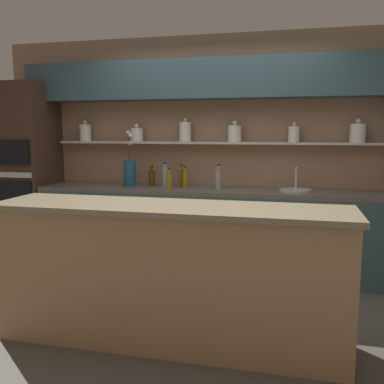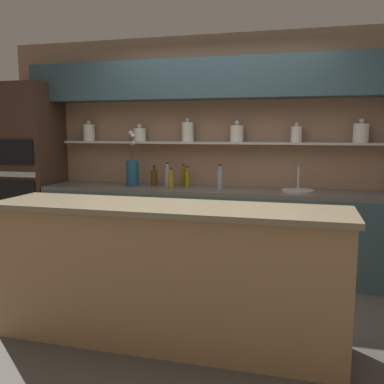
{
  "view_description": "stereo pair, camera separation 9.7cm",
  "coord_description": "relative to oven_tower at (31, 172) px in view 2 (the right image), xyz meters",
  "views": [
    {
      "loc": [
        0.85,
        -3.27,
        1.54
      ],
      "look_at": [
        -0.03,
        0.42,
        1.0
      ],
      "focal_mm": 40.0,
      "sensor_mm": 36.0,
      "label": 1
    },
    {
      "loc": [
        0.95,
        -3.24,
        1.54
      ],
      "look_at": [
        -0.03,
        0.42,
        1.0
      ],
      "focal_mm": 40.0,
      "sensor_mm": 36.0,
      "label": 2
    }
  ],
  "objects": [
    {
      "name": "ground_plane",
      "position": [
        2.28,
        -1.24,
        -1.05
      ],
      "size": [
        12.0,
        12.0,
        0.0
      ],
      "primitive_type": "plane",
      "color": "#4C4742"
    },
    {
      "name": "back_wall_unit",
      "position": [
        2.28,
        0.29,
        0.5
      ],
      "size": [
        5.2,
        0.44,
        2.6
      ],
      "color": "#937056",
      "rests_on": "ground_plane"
    },
    {
      "name": "back_counter_unit",
      "position": [
        2.21,
        0.0,
        -0.59
      ],
      "size": [
        3.73,
        0.62,
        0.92
      ],
      "color": "#334C56",
      "rests_on": "ground_plane"
    },
    {
      "name": "island_counter",
      "position": [
        2.28,
        -1.64,
        -0.53
      ],
      "size": [
        2.57,
        0.61,
        1.02
      ],
      "color": "tan",
      "rests_on": "ground_plane"
    },
    {
      "name": "oven_tower",
      "position": [
        0.0,
        0.0,
        0.0
      ],
      "size": [
        0.65,
        0.64,
        2.09
      ],
      "color": "#3D281E",
      "rests_on": "ground_plane"
    },
    {
      "name": "flower_vase",
      "position": [
        1.33,
        0.0,
        0.05
      ],
      "size": [
        0.14,
        0.16,
        0.62
      ],
      "color": "navy",
      "rests_on": "back_counter_unit"
    },
    {
      "name": "sink_fixture",
      "position": [
        3.15,
        0.01,
        -0.1
      ],
      "size": [
        0.33,
        0.33,
        0.25
      ],
      "color": "#B7B7BC",
      "rests_on": "back_counter_unit"
    },
    {
      "name": "bottle_spirit_0",
      "position": [
        1.71,
        0.1,
        -0.01
      ],
      "size": [
        0.06,
        0.06,
        0.27
      ],
      "color": "gray",
      "rests_on": "back_counter_unit"
    },
    {
      "name": "bottle_oil_1",
      "position": [
        1.89,
        0.12,
        -0.03
      ],
      "size": [
        0.06,
        0.06,
        0.25
      ],
      "color": "brown",
      "rests_on": "back_counter_unit"
    },
    {
      "name": "bottle_spirit_2",
      "position": [
        1.56,
        0.07,
        -0.03
      ],
      "size": [
        0.07,
        0.07,
        0.23
      ],
      "color": "#4C2D0C",
      "rests_on": "back_counter_unit"
    },
    {
      "name": "bottle_spirit_3",
      "position": [
        2.34,
        0.01,
        -0.01
      ],
      "size": [
        0.06,
        0.06,
        0.27
      ],
      "color": "gray",
      "rests_on": "back_counter_unit"
    },
    {
      "name": "bottle_oil_4",
      "position": [
        1.82,
        -0.11,
        -0.04
      ],
      "size": [
        0.06,
        0.06,
        0.23
      ],
      "color": "olive",
      "rests_on": "back_counter_unit"
    },
    {
      "name": "bottle_oil_5",
      "position": [
        1.96,
        0.05,
        -0.03
      ],
      "size": [
        0.06,
        0.06,
        0.24
      ],
      "color": "olive",
      "rests_on": "back_counter_unit"
    }
  ]
}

